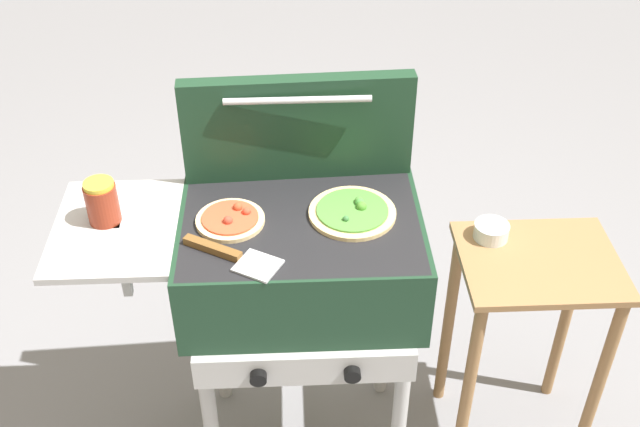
# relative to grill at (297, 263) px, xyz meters

# --- Properties ---
(grill) EXTENTS (0.96, 0.53, 0.90)m
(grill) POSITION_rel_grill_xyz_m (0.00, 0.00, 0.00)
(grill) COLOR #193823
(grill) RESTS_ON ground_plane
(grill_lid_open) EXTENTS (0.63, 0.09, 0.30)m
(grill_lid_open) POSITION_rel_grill_xyz_m (0.01, 0.22, 0.30)
(grill_lid_open) COLOR #193823
(grill_lid_open) RESTS_ON grill
(pizza_veggie) EXTENTS (0.23, 0.23, 0.04)m
(pizza_veggie) POSITION_rel_grill_xyz_m (0.15, 0.02, 0.15)
(pizza_veggie) COLOR #E0C17F
(pizza_veggie) RESTS_ON grill
(pizza_pepperoni) EXTENTS (0.18, 0.18, 0.03)m
(pizza_pepperoni) POSITION_rel_grill_xyz_m (-0.17, 0.01, 0.15)
(pizza_pepperoni) COLOR beige
(pizza_pepperoni) RESTS_ON grill
(sauce_jar) EXTENTS (0.08, 0.08, 0.12)m
(sauce_jar) POSITION_rel_grill_xyz_m (-0.49, 0.03, 0.20)
(sauce_jar) COLOR maroon
(sauce_jar) RESTS_ON grill
(spatula) EXTENTS (0.25, 0.18, 0.02)m
(spatula) POSITION_rel_grill_xyz_m (-0.16, -0.14, 0.15)
(spatula) COLOR #B7BABF
(spatula) RESTS_ON grill
(prep_table) EXTENTS (0.44, 0.36, 0.74)m
(prep_table) POSITION_rel_grill_xyz_m (0.67, 0.00, -0.23)
(prep_table) COLOR olive
(prep_table) RESTS_ON ground_plane
(topping_bowl_near) EXTENTS (0.10, 0.10, 0.04)m
(topping_bowl_near) POSITION_rel_grill_xyz_m (0.56, 0.11, 0.00)
(topping_bowl_near) COLOR silver
(topping_bowl_near) RESTS_ON prep_table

